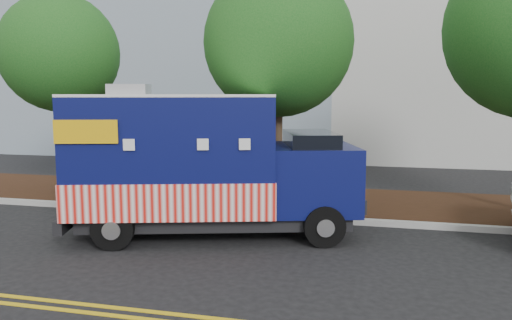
# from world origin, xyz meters

# --- Properties ---
(ground) EXTENTS (120.00, 120.00, 0.00)m
(ground) POSITION_xyz_m (0.00, 0.00, 0.00)
(ground) COLOR black
(ground) RESTS_ON ground
(curb) EXTENTS (120.00, 0.18, 0.15)m
(curb) POSITION_xyz_m (0.00, 1.40, 0.07)
(curb) COLOR #9E9E99
(curb) RESTS_ON ground
(mulch_strip) EXTENTS (120.00, 4.00, 0.15)m
(mulch_strip) POSITION_xyz_m (0.00, 3.50, 0.07)
(mulch_strip) COLOR black
(mulch_strip) RESTS_ON ground
(centerline_near) EXTENTS (120.00, 0.10, 0.01)m
(centerline_near) POSITION_xyz_m (0.00, -4.45, 0.01)
(centerline_near) COLOR gold
(centerline_near) RESTS_ON ground
(centerline_far) EXTENTS (120.00, 0.10, 0.01)m
(centerline_far) POSITION_xyz_m (0.00, -4.70, 0.01)
(centerline_far) COLOR gold
(centerline_far) RESTS_ON ground
(tree_a) EXTENTS (3.64, 3.64, 6.30)m
(tree_a) POSITION_xyz_m (-5.60, 2.92, 4.47)
(tree_a) COLOR #38281C
(tree_a) RESTS_ON ground
(tree_b) EXTENTS (4.11, 4.11, 6.68)m
(tree_b) POSITION_xyz_m (1.32, 2.79, 4.62)
(tree_b) COLOR #38281C
(tree_b) RESTS_ON ground
(sign_post) EXTENTS (0.06, 0.06, 2.40)m
(sign_post) POSITION_xyz_m (-1.86, 1.61, 1.20)
(sign_post) COLOR #473828
(sign_post) RESTS_ON ground
(food_truck) EXTENTS (6.88, 4.05, 3.43)m
(food_truck) POSITION_xyz_m (0.11, -0.33, 1.55)
(food_truck) COLOR black
(food_truck) RESTS_ON ground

